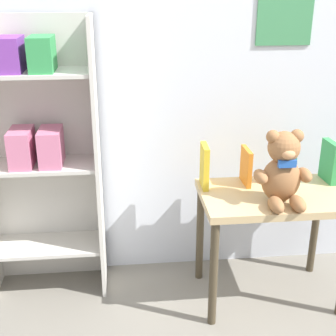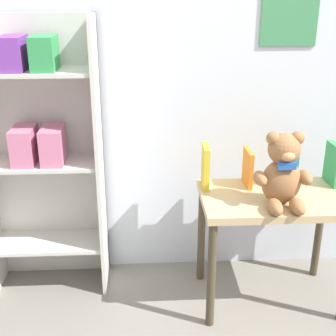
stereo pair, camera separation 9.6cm
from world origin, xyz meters
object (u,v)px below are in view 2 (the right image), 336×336
book_standing_orange (248,168)px  book_standing_green (333,164)px  display_table (273,212)px  book_standing_yellow (205,167)px  bookshelf_side (41,145)px  book_standing_teal (291,167)px  teddy_bear (283,172)px

book_standing_orange → book_standing_green: (0.43, -0.01, 0.01)m
display_table → book_standing_yellow: bearing=159.8°
bookshelf_side → book_standing_green: bookshelf_side is taller
book_standing_yellow → book_standing_teal: bearing=2.0°
bookshelf_side → book_standing_green: size_ratio=6.72×
teddy_bear → book_standing_orange: (-0.11, 0.23, -0.06)m
book_standing_yellow → book_standing_teal: size_ratio=1.13×
bookshelf_side → book_standing_orange: 1.03m
book_standing_yellow → display_table: bearing=-18.4°
book_standing_teal → display_table: bearing=-130.1°
bookshelf_side → teddy_bear: 1.17m
teddy_bear → book_standing_orange: 0.26m
book_standing_yellow → book_standing_green: 0.64m
display_table → book_standing_green: book_standing_green is taller
book_standing_orange → book_standing_teal: 0.21m
bookshelf_side → display_table: 1.18m
display_table → book_standing_orange: book_standing_orange is taller
book_standing_green → bookshelf_side: bearing=173.3°
book_standing_yellow → book_standing_teal: 0.43m
book_standing_orange → teddy_bear: bearing=-65.6°
book_standing_orange → book_standing_green: size_ratio=0.88×
book_standing_yellow → bookshelf_side: bearing=174.0°
book_standing_green → book_standing_orange: bearing=176.2°
display_table → book_standing_green: 0.39m
bookshelf_side → teddy_bear: bookshelf_side is taller
bookshelf_side → book_standing_teal: size_ratio=7.37×
bookshelf_side → teddy_bear: size_ratio=4.07×
book_standing_teal → bookshelf_side: bearing=176.7°
bookshelf_side → book_standing_orange: (1.02, -0.09, -0.10)m
display_table → book_standing_yellow: 0.39m
book_standing_orange → book_standing_green: book_standing_green is taller
book_standing_orange → display_table: bearing=-52.1°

